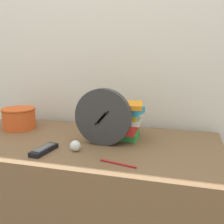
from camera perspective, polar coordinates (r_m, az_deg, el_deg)
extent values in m
cube|color=silver|center=(1.63, -1.77, 13.95)|extent=(6.00, 0.04, 2.40)
cube|color=brown|center=(1.48, -6.52, -19.86)|extent=(1.36, 0.66, 0.74)
cylinder|color=#333333|center=(1.22, -1.94, -1.09)|extent=(0.27, 0.04, 0.27)
cylinder|color=white|center=(1.21, -2.12, -1.23)|extent=(0.24, 0.01, 0.24)
cube|color=black|center=(1.20, -2.23, -1.31)|extent=(0.05, 0.01, 0.06)
cube|color=black|center=(1.20, -2.23, -1.31)|extent=(0.07, 0.01, 0.08)
cylinder|color=black|center=(1.20, -2.23, -1.31)|extent=(0.01, 0.01, 0.01)
cube|color=green|center=(1.36, 1.26, -4.72)|extent=(0.21, 0.14, 0.04)
cube|color=red|center=(1.33, 1.59, -3.28)|extent=(0.18, 0.18, 0.04)
cube|color=white|center=(1.34, 1.73, -1.74)|extent=(0.23, 0.18, 0.02)
cube|color=yellow|center=(1.34, 1.25, -0.62)|extent=(0.21, 0.19, 0.03)
cube|color=#2D9ED1|center=(1.31, 2.59, 0.42)|extent=(0.20, 0.15, 0.03)
cube|color=orange|center=(1.30, 1.81, 1.52)|extent=(0.24, 0.19, 0.02)
cylinder|color=#E05623|center=(1.60, -19.59, -1.32)|extent=(0.18, 0.18, 0.12)
torus|color=#B3451C|center=(1.59, -19.73, 0.57)|extent=(0.19, 0.19, 0.01)
cube|color=black|center=(1.20, -14.59, -8.00)|extent=(0.07, 0.16, 0.02)
cube|color=#59595E|center=(1.19, -14.62, -7.49)|extent=(0.05, 0.12, 0.00)
sphere|color=white|center=(1.18, -7.99, -7.28)|extent=(0.05, 0.05, 0.05)
cylinder|color=#B21E1E|center=(1.04, 1.26, -11.14)|extent=(0.15, 0.04, 0.01)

